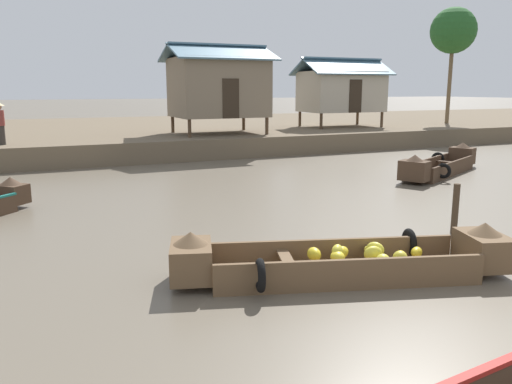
# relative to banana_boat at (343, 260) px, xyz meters

# --- Properties ---
(ground_plane) EXTENTS (300.00, 300.00, 0.00)m
(ground_plane) POSITION_rel_banana_boat_xyz_m (0.15, 5.22, -0.30)
(ground_plane) COLOR #665B4C
(riverbank_strip) EXTENTS (160.00, 20.00, 0.92)m
(riverbank_strip) POSITION_rel_banana_boat_xyz_m (0.15, 24.20, 0.16)
(riverbank_strip) COLOR brown
(riverbank_strip) RESTS_ON ground
(banana_boat) EXTENTS (5.64, 2.65, 0.87)m
(banana_boat) POSITION_rel_banana_boat_xyz_m (0.00, 0.00, 0.00)
(banana_boat) COLOR brown
(banana_boat) RESTS_ON ground
(fishing_skiff_distant) EXTENTS (5.39, 3.35, 0.97)m
(fishing_skiff_distant) POSITION_rel_banana_boat_xyz_m (9.14, 7.36, 0.03)
(fishing_skiff_distant) COLOR #473323
(fishing_skiff_distant) RESTS_ON ground
(stilt_house_left) EXTENTS (4.96, 3.78, 4.28)m
(stilt_house_left) POSITION_rel_banana_boat_xyz_m (4.05, 17.02, 2.90)
(stilt_house_left) COLOR #4C3826
(stilt_house_left) RESTS_ON riverbank_strip
(stilt_house_mid_left) EXTENTS (5.16, 3.26, 3.90)m
(stilt_house_mid_left) POSITION_rel_banana_boat_xyz_m (12.09, 18.47, 2.69)
(stilt_house_mid_left) COLOR #4C3826
(stilt_house_mid_left) RESTS_ON riverbank_strip
(palm_tree_near) EXTENTS (2.79, 2.79, 7.09)m
(palm_tree_near) POSITION_rel_banana_boat_xyz_m (19.93, 18.17, 6.27)
(palm_tree_near) COLOR brown
(palm_tree_near) RESTS_ON riverbank_strip
(vendor_person) EXTENTS (0.44, 0.44, 1.66)m
(vendor_person) POSITION_rel_banana_boat_xyz_m (-5.53, 15.66, 1.54)
(vendor_person) COLOR #332D28
(vendor_person) RESTS_ON riverbank_strip
(mooring_post) EXTENTS (0.14, 0.14, 1.10)m
(mooring_post) POSITION_rel_banana_boat_xyz_m (3.69, 1.25, 0.25)
(mooring_post) COLOR #423323
(mooring_post) RESTS_ON ground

